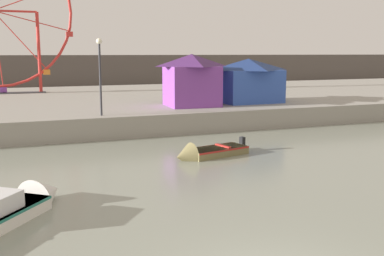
% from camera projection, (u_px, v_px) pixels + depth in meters
% --- Properties ---
extents(quay_promenade, '(110.00, 24.41, 1.24)m').
position_uv_depth(quay_promenade, '(80.00, 105.00, 35.65)').
color(quay_promenade, gray).
rests_on(quay_promenade, ground_plane).
extents(distant_town_skyline, '(140.00, 3.00, 4.40)m').
position_uv_depth(distant_town_skyline, '(54.00, 72.00, 59.70)').
color(distant_town_skyline, '#564C47').
rests_on(distant_town_skyline, ground_plane).
extents(motorboat_white_red_stripe, '(4.76, 5.51, 1.33)m').
position_uv_depth(motorboat_white_red_stripe, '(5.00, 211.00, 12.77)').
color(motorboat_white_red_stripe, silver).
rests_on(motorboat_white_red_stripe, ground_plane).
extents(motorboat_olive_wood, '(3.91, 2.01, 1.15)m').
position_uv_depth(motorboat_olive_wood, '(205.00, 153.00, 20.52)').
color(motorboat_olive_wood, olive).
rests_on(motorboat_olive_wood, ground_plane).
extents(carnival_booth_blue_tent, '(4.67, 3.78, 3.05)m').
position_uv_depth(carnival_booth_blue_tent, '(248.00, 80.00, 31.77)').
color(carnival_booth_blue_tent, '#3356B7').
rests_on(carnival_booth_blue_tent, quay_promenade).
extents(carnival_booth_purple_stall, '(3.67, 3.45, 3.38)m').
position_uv_depth(carnival_booth_purple_stall, '(192.00, 79.00, 29.45)').
color(carnival_booth_purple_stall, purple).
rests_on(carnival_booth_purple_stall, quay_promenade).
extents(promenade_lamp_near, '(0.32, 0.32, 4.24)m').
position_uv_depth(promenade_lamp_near, '(100.00, 66.00, 24.75)').
color(promenade_lamp_near, '#2D2D33').
rests_on(promenade_lamp_near, quay_promenade).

